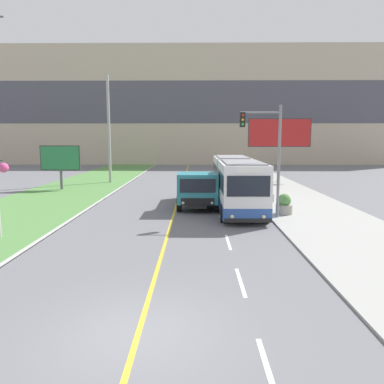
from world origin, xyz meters
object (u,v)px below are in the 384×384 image
object	(u,v)px
city_bus	(236,183)
billboard_small	(60,159)
planter_round_near	(284,205)
dump_truck	(198,190)
billboard_large	(279,134)
utility_pole_far	(109,129)
traffic_light_mast	(268,148)
planter_round_second	(268,195)

from	to	relation	value
city_bus	billboard_small	size ratio (longest dim) A/B	3.02
planter_round_near	dump_truck	bearing A→B (deg)	155.81
billboard_large	billboard_small	world-z (taller)	billboard_large
dump_truck	billboard_small	size ratio (longest dim) A/B	1.70
utility_pole_far	billboard_large	xyz separation A→B (m)	(17.30, 0.25, -0.52)
traffic_light_mast	utility_pole_far	bearing A→B (deg)	126.33
utility_pole_far	planter_round_second	size ratio (longest dim) A/B	9.58
utility_pole_far	billboard_large	bearing A→B (deg)	0.82
traffic_light_mast	planter_round_second	xyz separation A→B (m)	(1.11, 5.27, -3.41)
utility_pole_far	billboard_large	distance (m)	17.31
dump_truck	billboard_large	size ratio (longest dim) A/B	1.02
city_bus	traffic_light_mast	bearing A→B (deg)	-69.12
billboard_large	city_bus	bearing A→B (deg)	-112.45
utility_pole_far	billboard_large	size ratio (longest dim) A/B	1.65
city_bus	dump_truck	distance (m)	2.59
billboard_small	dump_truck	bearing A→B (deg)	-36.28
planter_round_near	traffic_light_mast	bearing A→B (deg)	-143.36
traffic_light_mast	billboard_large	bearing A→B (deg)	75.76
dump_truck	billboard_small	distance (m)	15.02
billboard_small	traffic_light_mast	bearing A→B (deg)	-37.06
utility_pole_far	city_bus	bearing A→B (deg)	-50.45
utility_pole_far	planter_round_second	bearing A→B (deg)	-41.12
city_bus	planter_round_near	xyz separation A→B (m)	(2.56, -2.65, -1.01)
utility_pole_far	planter_round_near	xyz separation A→B (m)	(14.03, -16.53, -4.82)
dump_truck	planter_round_near	xyz separation A→B (m)	(5.09, -2.29, -0.59)
billboard_large	planter_round_near	bearing A→B (deg)	-101.05
dump_truck	planter_round_near	size ratio (longest dim) A/B	5.51
dump_truck	city_bus	bearing A→B (deg)	8.14
city_bus	planter_round_second	size ratio (longest dim) A/B	10.47
planter_round_second	dump_truck	bearing A→B (deg)	-157.32
billboard_large	planter_round_second	distance (m)	13.57
billboard_large	planter_round_second	xyz separation A→B (m)	(-3.37, -12.41, -4.33)
city_bus	planter_round_near	distance (m)	3.82
dump_truck	billboard_large	world-z (taller)	billboard_large
planter_round_second	utility_pole_far	bearing A→B (deg)	138.88
city_bus	billboard_small	world-z (taller)	billboard_small
traffic_light_mast	planter_round_second	world-z (taller)	traffic_light_mast
city_bus	dump_truck	xyz separation A→B (m)	(-2.53, -0.36, -0.42)
dump_truck	billboard_small	xyz separation A→B (m)	(-12.05, 8.85, 1.49)
billboard_small	city_bus	bearing A→B (deg)	-30.19
city_bus	billboard_large	xyz separation A→B (m)	(5.84, 14.13, 3.29)
city_bus	planter_round_near	bearing A→B (deg)	-45.96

